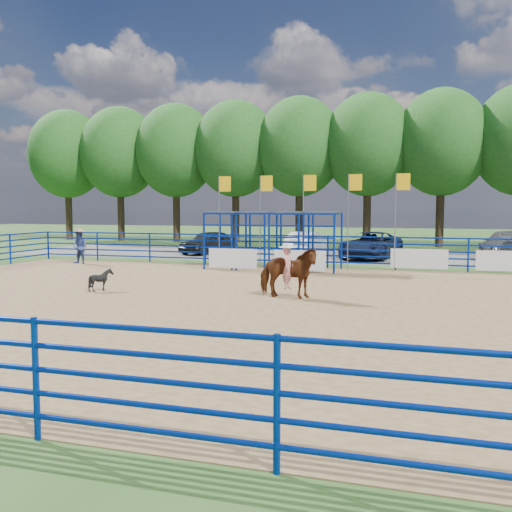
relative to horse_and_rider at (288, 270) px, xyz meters
name	(u,v)px	position (x,y,z in m)	size (l,w,h in m)	color
ground	(267,304)	(-0.34, -1.16, -0.88)	(120.00, 120.00, 0.00)	#395C25
arena_dirt	(267,304)	(-0.34, -1.16, -0.87)	(30.00, 20.00, 0.02)	#94724A
gravel_strip	(349,256)	(-0.34, 15.84, -0.88)	(40.00, 10.00, 0.01)	#65645A
horse_and_rider	(288,270)	(0.00, 0.00, 0.00)	(1.87, 0.85, 2.32)	#5F2E13
calf	(101,280)	(-6.25, -0.43, -0.49)	(0.60, 0.68, 0.75)	black
spectator_cowboy	(80,247)	(-12.19, 7.08, -0.02)	(0.85, 0.70, 1.68)	navy
car_a	(208,242)	(-8.49, 14.62, -0.18)	(1.63, 4.05, 1.38)	black
car_b	(307,243)	(-2.80, 15.81, -0.21)	(1.41, 4.04, 1.33)	#989AA0
car_c	(371,245)	(1.04, 14.35, -0.16)	(2.38, 5.15, 1.43)	#141932
car_d	(509,246)	(7.92, 14.64, -0.08)	(2.22, 5.45, 1.58)	#565658
perimeter_fence	(267,279)	(-0.34, -1.16, -0.13)	(30.10, 20.10, 1.50)	#062693
chute_assembly	(281,241)	(-2.24, 7.68, 0.38)	(19.32, 2.41, 4.20)	#062693
treeline	(368,140)	(-0.34, 24.84, 6.65)	(56.40, 6.40, 11.24)	#3F2B19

